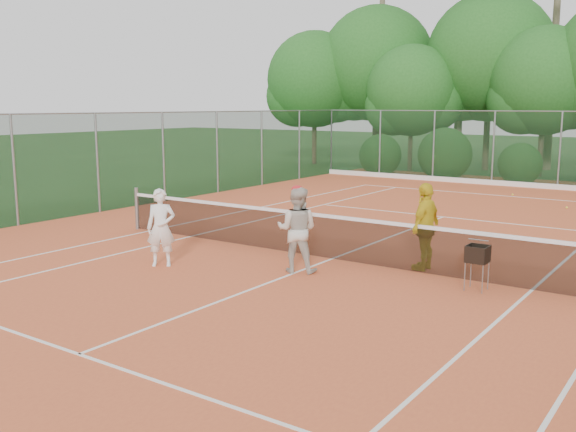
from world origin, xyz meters
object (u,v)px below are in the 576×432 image
(player_white, at_px, (161,228))
(player_center_grp, at_px, (297,229))
(ball_hopper, at_px, (478,255))
(player_yellow, at_px, (425,227))

(player_white, xyz_separation_m, player_center_grp, (2.52, 1.18, 0.06))
(player_white, relative_size, ball_hopper, 1.95)
(player_center_grp, distance_m, ball_hopper, 3.41)
(player_white, xyz_separation_m, ball_hopper, (5.84, 1.92, -0.15))
(player_white, xyz_separation_m, player_yellow, (4.51, 2.76, 0.08))
(player_center_grp, bearing_deg, ball_hopper, 12.55)
(player_white, bearing_deg, player_center_grp, -12.23)
(player_yellow, xyz_separation_m, ball_hopper, (1.33, -0.84, -0.23))
(player_center_grp, xyz_separation_m, player_yellow, (1.99, 1.58, 0.02))
(player_white, distance_m, player_center_grp, 2.78)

